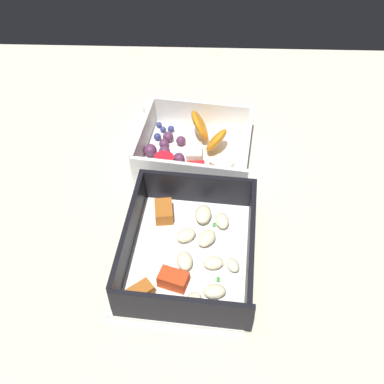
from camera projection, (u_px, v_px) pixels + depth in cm
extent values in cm
cube|color=beige|center=(189.00, 201.00, 65.73)|extent=(80.00, 80.00, 2.00)
cube|color=white|center=(189.00, 255.00, 57.78)|extent=(19.88, 16.80, 0.60)
cube|color=black|center=(178.00, 310.00, 49.72)|extent=(1.92, 15.23, 4.67)
cube|color=black|center=(197.00, 188.00, 62.02)|extent=(1.92, 15.23, 4.67)
cube|color=black|center=(128.00, 237.00, 56.47)|extent=(17.41, 2.11, 4.67)
cube|color=black|center=(251.00, 248.00, 55.26)|extent=(17.41, 2.11, 4.67)
ellipsoid|color=beige|center=(193.00, 299.00, 52.40)|extent=(2.61, 2.49, 1.07)
ellipsoid|color=beige|center=(206.00, 238.00, 58.06)|extent=(3.36, 3.15, 1.38)
ellipsoid|color=beige|center=(213.00, 263.00, 55.66)|extent=(2.01, 2.63, 1.21)
ellipsoid|color=beige|center=(184.00, 235.00, 58.46)|extent=(2.98, 3.14, 1.29)
ellipsoid|color=beige|center=(222.00, 221.00, 60.10)|extent=(2.71, 2.09, 1.23)
ellipsoid|color=beige|center=(182.00, 261.00, 55.77)|extent=(2.88, 2.17, 1.34)
ellipsoid|color=beige|center=(203.00, 214.00, 60.60)|extent=(3.21, 2.42, 1.49)
ellipsoid|color=beige|center=(215.00, 291.00, 52.95)|extent=(2.13, 2.79, 1.28)
ellipsoid|color=beige|center=(233.00, 265.00, 55.62)|extent=(2.44, 2.15, 1.01)
cube|color=red|center=(173.00, 279.00, 54.04)|extent=(2.95, 3.78, 1.75)
cube|color=#AD5B1E|center=(141.00, 292.00, 53.14)|extent=(3.07, 3.22, 1.38)
cube|color=#AD5B1E|center=(164.00, 212.00, 61.11)|extent=(3.50, 2.61, 1.79)
cube|color=#387A33|center=(218.00, 280.00, 54.93)|extent=(0.60, 0.40, 0.20)
cube|color=#387A33|center=(199.00, 213.00, 61.99)|extent=(0.60, 0.40, 0.20)
cube|color=#387A33|center=(186.00, 233.00, 59.72)|extent=(0.60, 0.40, 0.20)
cube|color=#387A33|center=(214.00, 225.00, 60.62)|extent=(0.60, 0.40, 0.20)
cube|color=white|center=(194.00, 155.00, 70.34)|extent=(16.46, 17.72, 0.60)
cube|color=white|center=(186.00, 176.00, 63.82)|extent=(2.71, 15.87, 4.42)
cube|color=white|center=(202.00, 114.00, 73.22)|extent=(2.71, 15.87, 4.42)
cube|color=white|center=(143.00, 137.00, 69.39)|extent=(13.23, 2.36, 4.42)
cube|color=white|center=(247.00, 148.00, 67.64)|extent=(13.23, 2.36, 4.42)
ellipsoid|color=orange|center=(216.00, 140.00, 68.79)|extent=(5.32, 4.97, 4.37)
ellipsoid|color=orange|center=(200.00, 125.00, 70.64)|extent=(5.49, 4.34, 5.02)
cube|color=#F4EACC|center=(194.00, 154.00, 68.80)|extent=(3.18, 2.43, 1.86)
cube|color=red|center=(196.00, 169.00, 66.91)|extent=(2.08, 2.61, 1.46)
cube|color=#F4EACC|center=(222.00, 166.00, 67.02)|extent=(3.51, 3.65, 1.75)
sphere|color=#562D4C|center=(181.00, 141.00, 71.07)|extent=(1.48, 1.48, 1.48)
sphere|color=#562D4C|center=(179.00, 158.00, 68.24)|extent=(1.66, 1.66, 1.66)
sphere|color=#562D4C|center=(164.00, 144.00, 70.58)|extent=(1.49, 1.49, 1.49)
sphere|color=#562D4C|center=(165.00, 152.00, 69.21)|extent=(1.70, 1.70, 1.70)
sphere|color=#562D4C|center=(168.00, 137.00, 71.55)|extent=(1.65, 1.65, 1.65)
sphere|color=#562D4C|center=(150.00, 150.00, 69.27)|extent=(1.91, 1.91, 1.91)
cone|color=red|center=(164.00, 163.00, 66.99)|extent=(2.92, 2.92, 2.34)
sphere|color=navy|center=(171.00, 129.00, 73.34)|extent=(1.08, 1.08, 1.08)
sphere|color=navy|center=(159.00, 125.00, 74.12)|extent=(0.95, 0.95, 0.95)
sphere|color=navy|center=(163.00, 129.00, 73.33)|extent=(0.95, 0.95, 0.95)
sphere|color=navy|center=(157.00, 137.00, 71.98)|extent=(1.15, 1.15, 1.15)
cylinder|color=white|center=(155.00, 107.00, 77.85)|extent=(4.09, 4.09, 1.52)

